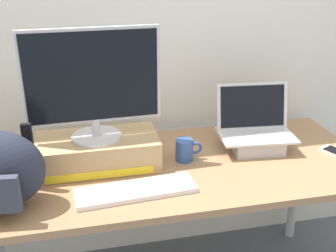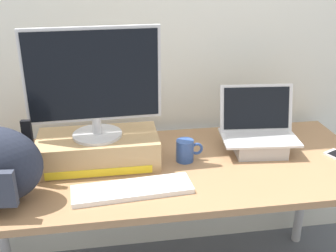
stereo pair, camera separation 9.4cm
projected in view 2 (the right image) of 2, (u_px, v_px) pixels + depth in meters
The scene contains 8 objects.
back_wall at pixel (153, 13), 1.96m from camera, with size 7.00×0.10×2.60m, color silver.
desk at pixel (168, 179), 1.79m from camera, with size 1.74×0.72×0.73m.
toner_box_yellow at pixel (99, 150), 1.75m from camera, with size 0.50×0.25×0.13m.
desktop_monitor at pixel (94, 83), 1.63m from camera, with size 0.54×0.21×0.45m.
open_laptop at pixel (258, 138), 1.87m from camera, with size 0.35×0.25×0.28m.
external_keyboard at pixel (132, 189), 1.56m from camera, with size 0.46×0.17×0.02m.
coffee_mug at pixel (186, 150), 1.78m from camera, with size 0.12×0.08×0.10m.
plush_toy at pixel (16, 158), 1.72m from camera, with size 0.09×0.09×0.09m.
Camera 2 is at (-0.24, -1.54, 1.57)m, focal length 44.21 mm.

